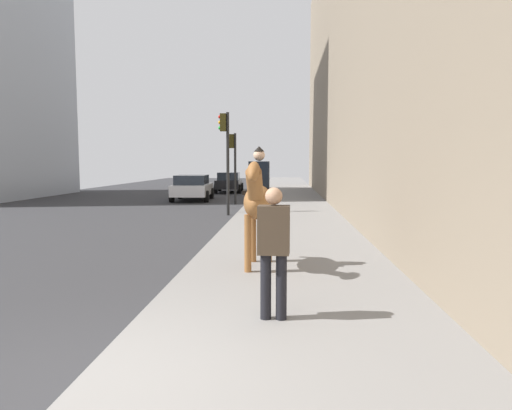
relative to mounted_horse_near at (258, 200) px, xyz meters
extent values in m
cube|color=slate|center=(-4.78, -0.62, -1.36)|extent=(120.00, 4.10, 0.12)
ellipsoid|color=brown|center=(0.08, 0.00, -0.04)|extent=(1.52, 0.61, 0.66)
cylinder|color=brown|center=(-0.38, -0.15, -0.77)|extent=(0.13, 0.13, 1.06)
cylinder|color=brown|center=(-0.36, 0.17, -0.77)|extent=(0.13, 0.13, 1.06)
cylinder|color=brown|center=(0.52, -0.18, -0.77)|extent=(0.13, 0.13, 1.06)
cylinder|color=brown|center=(0.53, 0.14, -0.77)|extent=(0.13, 0.13, 1.06)
cylinder|color=brown|center=(-0.69, 0.02, 0.31)|extent=(0.64, 0.30, 0.68)
ellipsoid|color=brown|center=(-0.90, 0.03, 0.56)|extent=(0.63, 0.24, 0.49)
cylinder|color=black|center=(0.79, -0.03, -0.14)|extent=(0.29, 0.11, 0.55)
cube|color=black|center=(0.13, 0.00, 0.14)|extent=(0.46, 0.62, 0.08)
cube|color=black|center=(0.13, 0.00, 0.46)|extent=(0.29, 0.39, 0.55)
sphere|color=#D8AD8C|center=(0.13, 0.00, 0.85)|extent=(0.22, 0.22, 0.22)
cone|color=black|center=(0.13, 0.00, 0.97)|extent=(0.21, 0.21, 0.10)
cylinder|color=black|center=(-2.91, -0.26, -0.88)|extent=(0.14, 0.14, 0.85)
cylinder|color=black|center=(-2.92, -0.46, -0.88)|extent=(0.14, 0.14, 0.85)
cube|color=#3F3326|center=(-2.91, -0.36, -0.14)|extent=(0.28, 0.41, 0.62)
sphere|color=tan|center=(-2.91, -0.36, 0.29)|extent=(0.22, 0.22, 0.22)
cube|color=black|center=(24.30, 3.52, -0.80)|extent=(4.26, 1.77, 0.60)
cube|color=#262D38|center=(24.05, 3.51, -0.24)|extent=(2.11, 1.51, 0.52)
cylinder|color=black|center=(25.58, 4.38, -1.10)|extent=(0.65, 0.24, 0.64)
cylinder|color=black|center=(25.64, 2.74, -1.10)|extent=(0.65, 0.24, 0.64)
cylinder|color=black|center=(22.97, 4.30, -1.10)|extent=(0.65, 0.24, 0.64)
cylinder|color=black|center=(23.02, 2.66, -1.10)|extent=(0.65, 0.24, 0.64)
cube|color=silver|center=(17.07, 4.72, -0.80)|extent=(4.23, 2.08, 0.60)
cube|color=#262D38|center=(16.82, 4.70, -0.24)|extent=(2.40, 1.77, 0.52)
cylinder|color=black|center=(18.31, 5.72, -1.10)|extent=(0.65, 0.25, 0.64)
cylinder|color=black|center=(18.40, 3.84, -1.10)|extent=(0.65, 0.25, 0.64)
cylinder|color=black|center=(15.74, 5.59, -1.10)|extent=(0.65, 0.25, 0.64)
cylinder|color=black|center=(15.83, 3.71, -1.10)|extent=(0.65, 0.25, 0.64)
cylinder|color=black|center=(9.80, 1.80, 0.64)|extent=(0.12, 0.12, 4.13)
cube|color=#2D280C|center=(9.80, 1.98, 2.31)|extent=(0.20, 0.24, 0.70)
sphere|color=red|center=(9.80, 2.11, 2.53)|extent=(0.14, 0.14, 0.14)
sphere|color=orange|center=(9.80, 2.11, 2.31)|extent=(0.14, 0.14, 0.14)
sphere|color=green|center=(9.80, 2.11, 2.09)|extent=(0.14, 0.14, 0.14)
cylinder|color=black|center=(14.70, 2.03, 0.39)|extent=(0.12, 0.12, 3.62)
cube|color=#2D280C|center=(14.70, 2.21, 1.79)|extent=(0.20, 0.24, 0.70)
sphere|color=red|center=(14.70, 2.34, 2.01)|extent=(0.14, 0.14, 0.14)
sphere|color=orange|center=(14.70, 2.34, 1.79)|extent=(0.14, 0.14, 0.14)
sphere|color=green|center=(14.70, 2.34, 1.57)|extent=(0.14, 0.14, 0.14)
camera|label=1|loc=(-8.71, -0.50, 0.71)|focal=32.41mm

